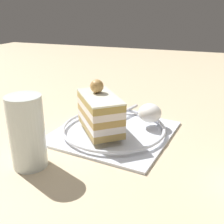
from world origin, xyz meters
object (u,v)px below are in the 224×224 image
fork (119,113)px  drink_glass_near (28,137)px  dessert_plate (112,130)px  cake_slice (100,112)px  whipped_cream_dollop (150,113)px

fork → drink_glass_near: drink_glass_near is taller
dessert_plate → cake_slice: size_ratio=1.86×
dessert_plate → cake_slice: 0.05m
fork → drink_glass_near: 0.24m
whipped_cream_dollop → fork: whipped_cream_dollop is taller
cake_slice → whipped_cream_dollop: size_ratio=2.74×
drink_glass_near → dessert_plate: bearing=-117.5°
dessert_plate → whipped_cream_dollop: bearing=-144.4°
fork → drink_glass_near: (0.07, 0.22, 0.03)m
whipped_cream_dollop → fork: (0.07, -0.02, -0.02)m
dessert_plate → drink_glass_near: (0.08, 0.16, 0.04)m
whipped_cream_dollop → cake_slice: bearing=39.1°
dessert_plate → whipped_cream_dollop: whipped_cream_dollop is taller
cake_slice → fork: bearing=-95.5°
whipped_cream_dollop → drink_glass_near: drink_glass_near is taller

